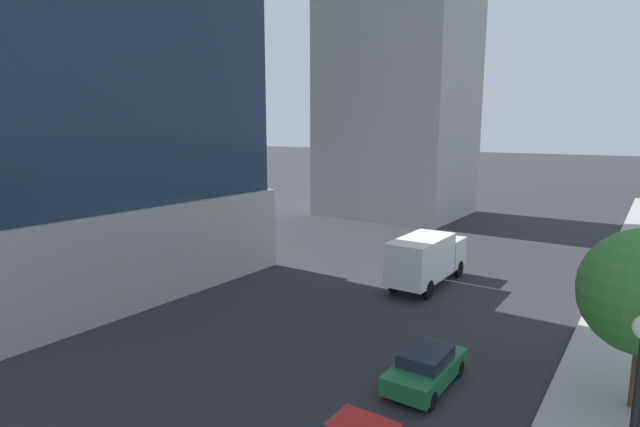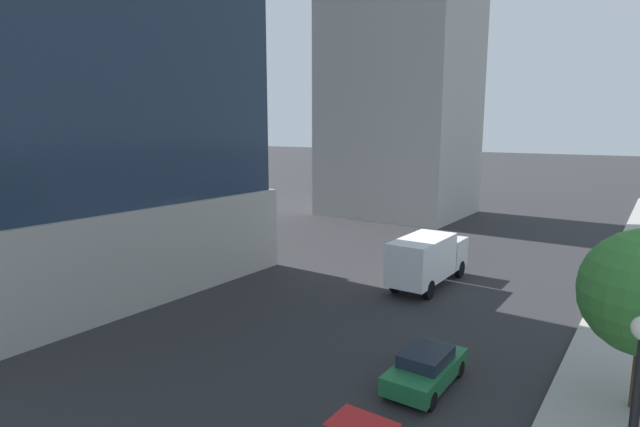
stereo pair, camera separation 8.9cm
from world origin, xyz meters
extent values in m
cube|color=#9E9B93|center=(8.47, 20.00, 0.07)|extent=(4.42, 120.00, 0.15)
cube|color=#9E9B93|center=(-21.12, 17.47, 2.63)|extent=(16.96, 20.54, 5.27)
cube|color=#B2AFA8|center=(-15.34, 51.87, 14.87)|extent=(14.39, 12.48, 29.73)
cube|color=red|center=(-11.02, 48.13, 19.28)|extent=(0.90, 0.90, 38.56)
cylinder|color=brown|center=(8.84, 20.52, 1.37)|extent=(0.36, 0.36, 2.44)
cube|color=#1E6638|center=(2.42, 18.08, 0.60)|extent=(1.77, 4.04, 0.66)
cube|color=#19212D|center=(2.42, 18.06, 1.17)|extent=(1.49, 2.03, 0.46)
cylinder|color=black|center=(1.64, 19.46, 0.32)|extent=(0.22, 0.64, 0.64)
cylinder|color=black|center=(3.20, 19.46, 0.32)|extent=(0.22, 0.64, 0.64)
cylinder|color=black|center=(1.64, 16.71, 0.32)|extent=(0.22, 0.64, 0.64)
cylinder|color=black|center=(3.20, 16.71, 0.32)|extent=(0.22, 0.64, 0.64)
cube|color=silver|center=(-2.24, 32.10, 1.54)|extent=(2.31, 2.04, 1.82)
cube|color=white|center=(-2.24, 28.38, 1.86)|extent=(2.31, 5.10, 2.46)
cylinder|color=black|center=(-3.26, 32.10, 0.53)|extent=(0.30, 1.07, 1.07)
cylinder|color=black|center=(-1.23, 32.10, 0.53)|extent=(0.30, 1.07, 1.07)
cylinder|color=black|center=(-3.26, 27.10, 0.53)|extent=(0.30, 1.07, 1.07)
cylinder|color=black|center=(-1.23, 27.10, 0.53)|extent=(0.30, 1.07, 1.07)
camera|label=1|loc=(8.89, 1.83, 9.39)|focal=28.00mm
camera|label=2|loc=(8.97, 1.88, 9.39)|focal=28.00mm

